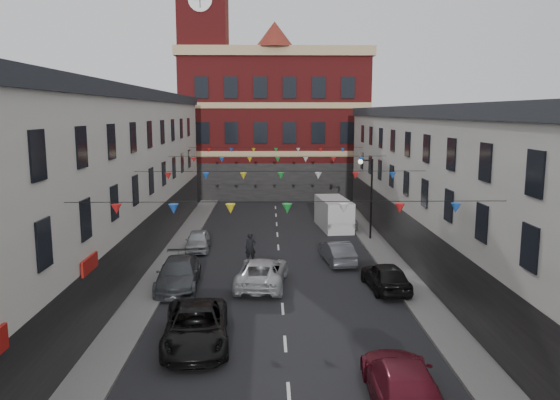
{
  "coord_description": "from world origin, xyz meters",
  "views": [
    {
      "loc": [
        -0.64,
        -24.94,
        9.32
      ],
      "look_at": [
        0.05,
        8.63,
        3.9
      ],
      "focal_mm": 35.0,
      "sensor_mm": 36.0,
      "label": 1
    }
  ],
  "objects": [
    {
      "name": "ground",
      "position": [
        0.0,
        0.0,
        0.0
      ],
      "size": [
        160.0,
        160.0,
        0.0
      ],
      "primitive_type": "plane",
      "color": "black",
      "rests_on": "ground"
    },
    {
      "name": "pavement_left",
      "position": [
        -6.9,
        2.0,
        0.07
      ],
      "size": [
        1.8,
        64.0,
        0.15
      ],
      "primitive_type": "cube",
      "color": "#605E5B",
      "rests_on": "ground"
    },
    {
      "name": "pavement_right",
      "position": [
        6.9,
        2.0,
        0.07
      ],
      "size": [
        1.8,
        64.0,
        0.15
      ],
      "primitive_type": "cube",
      "color": "#605E5B",
      "rests_on": "ground"
    },
    {
      "name": "terrace_left",
      "position": [
        -11.78,
        1.0,
        5.35
      ],
      "size": [
        8.4,
        56.0,
        10.7
      ],
      "color": "beige",
      "rests_on": "ground"
    },
    {
      "name": "terrace_right",
      "position": [
        11.78,
        1.0,
        4.85
      ],
      "size": [
        8.4,
        56.0,
        9.7
      ],
      "color": "beige",
      "rests_on": "ground"
    },
    {
      "name": "civic_building",
      "position": [
        0.0,
        37.95,
        8.14
      ],
      "size": [
        20.6,
        13.3,
        18.5
      ],
      "color": "maroon",
      "rests_on": "ground"
    },
    {
      "name": "clock_tower",
      "position": [
        -7.5,
        35.0,
        14.93
      ],
      "size": [
        5.6,
        5.6,
        30.0
      ],
      "color": "maroon",
      "rests_on": "ground"
    },
    {
      "name": "distant_hill",
      "position": [
        -4.0,
        62.0,
        5.0
      ],
      "size": [
        40.0,
        14.0,
        10.0
      ],
      "primitive_type": "cube",
      "color": "#2E5327",
      "rests_on": "ground"
    },
    {
      "name": "street_lamp",
      "position": [
        6.55,
        14.0,
        3.9
      ],
      "size": [
        1.1,
        0.36,
        6.0
      ],
      "color": "black",
      "rests_on": "ground"
    },
    {
      "name": "car_left_c",
      "position": [
        -3.6,
        -4.02,
        0.77
      ],
      "size": [
        3.05,
        5.76,
        1.54
      ],
      "primitive_type": "imported",
      "rotation": [
        0.0,
        0.0,
        0.09
      ],
      "color": "black",
      "rests_on": "ground"
    },
    {
      "name": "car_left_d",
      "position": [
        -5.5,
        3.31,
        0.77
      ],
      "size": [
        2.42,
        5.42,
        1.54
      ],
      "primitive_type": "imported",
      "rotation": [
        0.0,
        0.0,
        0.05
      ],
      "color": "#3E4145",
      "rests_on": "ground"
    },
    {
      "name": "car_left_e",
      "position": [
        -5.5,
        11.39,
        0.66
      ],
      "size": [
        1.78,
        3.97,
        1.33
      ],
      "primitive_type": "imported",
      "rotation": [
        0.0,
        0.0,
        0.06
      ],
      "color": "#969A9E",
      "rests_on": "ground"
    },
    {
      "name": "car_right_c",
      "position": [
        3.6,
        -8.76,
        0.78
      ],
      "size": [
        2.42,
        5.47,
        1.56
      ],
      "primitive_type": "imported",
      "rotation": [
        0.0,
        0.0,
        3.1
      ],
      "color": "maroon",
      "rests_on": "ground"
    },
    {
      "name": "car_right_d",
      "position": [
        5.5,
        2.66,
        0.76
      ],
      "size": [
        2.19,
        4.6,
        1.52
      ],
      "primitive_type": "imported",
      "rotation": [
        0.0,
        0.0,
        3.23
      ],
      "color": "black",
      "rests_on": "ground"
    },
    {
      "name": "car_right_e",
      "position": [
        3.6,
        8.0,
        0.7
      ],
      "size": [
        2.01,
        4.4,
        1.4
      ],
      "primitive_type": "imported",
      "rotation": [
        0.0,
        0.0,
        3.27
      ],
      "color": "#47484E",
      "rests_on": "ground"
    },
    {
      "name": "car_right_f",
      "position": [
        5.27,
        18.61,
        0.67
      ],
      "size": [
        2.45,
        4.93,
        1.34
      ],
      "primitive_type": "imported",
      "rotation": [
        0.0,
        0.0,
        3.1
      ],
      "color": "#989B9C",
      "rests_on": "ground"
    },
    {
      "name": "moving_car",
      "position": [
        -1.04,
        3.58,
        0.75
      ],
      "size": [
        3.02,
        5.65,
        1.51
      ],
      "primitive_type": "imported",
      "rotation": [
        0.0,
        0.0,
        3.04
      ],
      "color": "#B0B3B7",
      "rests_on": "ground"
    },
    {
      "name": "white_van",
      "position": [
        4.58,
        18.26,
        1.21
      ],
      "size": [
        2.67,
        5.66,
        2.42
      ],
      "primitive_type": "cube",
      "rotation": [
        0.0,
        0.0,
        0.11
      ],
      "color": "silver",
      "rests_on": "ground"
    },
    {
      "name": "pedestrian",
      "position": [
        -1.81,
        8.27,
        0.93
      ],
      "size": [
        0.74,
        0.55,
        1.87
      ],
      "primitive_type": "imported",
      "rotation": [
        0.0,
        0.0,
        0.17
      ],
      "color": "black",
      "rests_on": "ground"
    }
  ]
}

